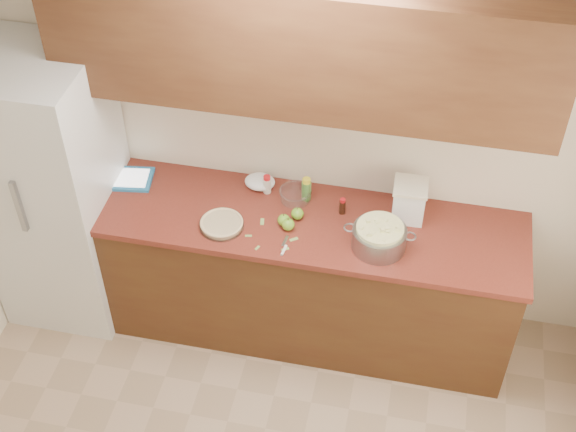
% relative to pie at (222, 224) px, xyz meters
% --- Properties ---
extents(room_shell, '(3.60, 3.60, 3.60)m').
position_rel_pie_xyz_m(room_shell, '(0.38, -1.33, 0.36)').
color(room_shell, tan).
rests_on(room_shell, ground).
extents(counter_run, '(2.64, 0.68, 0.92)m').
position_rel_pie_xyz_m(counter_run, '(0.38, 0.15, -0.48)').
color(counter_run, '#4A2E14').
rests_on(counter_run, ground).
extents(upper_cabinets, '(2.60, 0.34, 0.70)m').
position_rel_pie_xyz_m(upper_cabinets, '(0.38, 0.30, 1.01)').
color(upper_cabinets, '#56331A').
rests_on(upper_cabinets, room_shell).
extents(fridge, '(0.70, 0.70, 1.80)m').
position_rel_pie_xyz_m(fridge, '(-1.06, 0.11, -0.04)').
color(fridge, silver).
rests_on(fridge, ground).
extents(pie, '(0.25, 0.25, 0.04)m').
position_rel_pie_xyz_m(pie, '(0.00, 0.00, 0.00)').
color(pie, silver).
rests_on(pie, counter_run).
extents(colander, '(0.39, 0.29, 0.15)m').
position_rel_pie_xyz_m(colander, '(0.88, 0.03, 0.05)').
color(colander, gray).
rests_on(colander, counter_run).
extents(flour_canister, '(0.19, 0.19, 0.23)m').
position_rel_pie_xyz_m(flour_canister, '(1.01, 0.30, 0.10)').
color(flour_canister, white).
rests_on(flour_canister, counter_run).
extents(tablet, '(0.31, 0.25, 0.02)m').
position_rel_pie_xyz_m(tablet, '(-0.65, 0.27, -0.01)').
color(tablet, teal).
rests_on(tablet, counter_run).
extents(paring_knife, '(0.03, 0.16, 0.01)m').
position_rel_pie_xyz_m(paring_knife, '(0.38, -0.10, -0.01)').
color(paring_knife, gray).
rests_on(paring_knife, counter_run).
extents(lemon_bottle, '(0.06, 0.06, 0.15)m').
position_rel_pie_xyz_m(lemon_bottle, '(0.42, 0.33, 0.05)').
color(lemon_bottle, '#4C8C38').
rests_on(lemon_bottle, counter_run).
extents(cinnamon_shaker, '(0.05, 0.05, 0.12)m').
position_rel_pie_xyz_m(cinnamon_shaker, '(0.18, 0.34, 0.04)').
color(cinnamon_shaker, beige).
rests_on(cinnamon_shaker, counter_run).
extents(vanilla_bottle, '(0.04, 0.04, 0.10)m').
position_rel_pie_xyz_m(vanilla_bottle, '(0.64, 0.25, 0.03)').
color(vanilla_bottle, black).
rests_on(vanilla_bottle, counter_run).
extents(mixing_bowl, '(0.19, 0.19, 0.07)m').
position_rel_pie_xyz_m(mixing_bowl, '(0.36, 0.31, 0.02)').
color(mixing_bowl, silver).
rests_on(mixing_bowl, counter_run).
extents(paper_towel, '(0.22, 0.21, 0.07)m').
position_rel_pie_xyz_m(paper_towel, '(0.13, 0.37, 0.02)').
color(paper_towel, white).
rests_on(paper_towel, counter_run).
extents(apple_left, '(0.07, 0.07, 0.08)m').
position_rel_pie_xyz_m(apple_left, '(0.34, 0.09, 0.01)').
color(apple_left, '#69A324').
rests_on(apple_left, counter_run).
extents(apple_center, '(0.07, 0.07, 0.08)m').
position_rel_pie_xyz_m(apple_center, '(0.40, 0.15, 0.01)').
color(apple_center, '#69A324').
rests_on(apple_center, counter_run).
extents(apple_front, '(0.07, 0.07, 0.08)m').
position_rel_pie_xyz_m(apple_front, '(0.37, 0.06, 0.02)').
color(apple_front, '#69A324').
rests_on(apple_front, counter_run).
extents(peel_a, '(0.05, 0.04, 0.00)m').
position_rel_pie_xyz_m(peel_a, '(0.38, -0.10, -0.02)').
color(peel_a, '#86A952').
rests_on(peel_a, counter_run).
extents(peel_b, '(0.03, 0.04, 0.00)m').
position_rel_pie_xyz_m(peel_b, '(0.23, -0.12, -0.02)').
color(peel_b, '#86A952').
rests_on(peel_b, counter_run).
extents(peel_c, '(0.03, 0.05, 0.00)m').
position_rel_pie_xyz_m(peel_c, '(0.21, 0.08, -0.02)').
color(peel_c, '#86A952').
rests_on(peel_c, counter_run).
extents(peel_d, '(0.05, 0.04, 0.00)m').
position_rel_pie_xyz_m(peel_d, '(0.41, -0.02, -0.02)').
color(peel_d, '#86A952').
rests_on(peel_d, counter_run).
extents(peel_e, '(0.04, 0.02, 0.00)m').
position_rel_pie_xyz_m(peel_e, '(0.16, -0.04, -0.02)').
color(peel_e, '#86A952').
rests_on(peel_e, counter_run).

